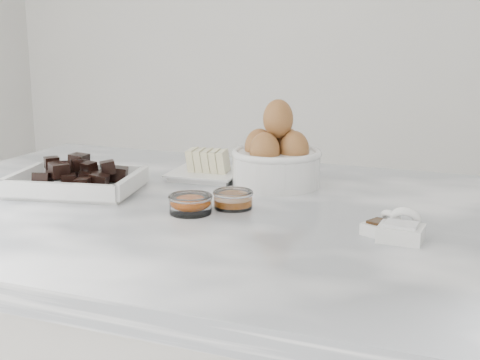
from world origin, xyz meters
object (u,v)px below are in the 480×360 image
at_px(chocolate_dish, 76,178).
at_px(honey_bowl, 233,199).
at_px(egg_bowl, 276,158).
at_px(zest_bowl, 190,203).
at_px(butter_plate, 205,167).
at_px(sugar_ramekin, 270,171).
at_px(salt_spoon, 402,229).
at_px(vanilla_spoon, 384,226).

height_order(chocolate_dish, honey_bowl, chocolate_dish).
relative_size(egg_bowl, zest_bowl, 2.36).
xyz_separation_m(butter_plate, sugar_ramekin, (0.14, -0.03, 0.01)).
relative_size(egg_bowl, salt_spoon, 2.24).
height_order(butter_plate, vanilla_spoon, butter_plate).
height_order(butter_plate, honey_bowl, butter_plate).
height_order(chocolate_dish, zest_bowl, chocolate_dish).
bearing_deg(honey_bowl, butter_plate, 126.20).
height_order(vanilla_spoon, salt_spoon, salt_spoon).
bearing_deg(sugar_ramekin, salt_spoon, -39.03).
relative_size(sugar_ramekin, salt_spoon, 1.22).
bearing_deg(chocolate_dish, sugar_ramekin, 27.13).
bearing_deg(zest_bowl, salt_spoon, -1.47).
bearing_deg(honey_bowl, zest_bowl, -132.10).
bearing_deg(zest_bowl, sugar_ramekin, 74.50).
relative_size(chocolate_dish, honey_bowl, 3.75).
relative_size(chocolate_dish, egg_bowl, 1.49).
distance_m(chocolate_dish, honey_bowl, 0.30).
xyz_separation_m(chocolate_dish, sugar_ramekin, (0.31, 0.16, 0.01)).
bearing_deg(sugar_ramekin, egg_bowl, 69.46).
distance_m(butter_plate, egg_bowl, 0.15).
xyz_separation_m(butter_plate, egg_bowl, (0.15, -0.01, 0.03)).
bearing_deg(zest_bowl, butter_plate, 109.31).
bearing_deg(salt_spoon, honey_bowl, 167.16).
distance_m(sugar_ramekin, honey_bowl, 0.16).
xyz_separation_m(chocolate_dish, butter_plate, (0.17, 0.19, -0.00)).
distance_m(butter_plate, vanilla_spoon, 0.45).
bearing_deg(vanilla_spoon, chocolate_dish, 174.95).
height_order(sugar_ramekin, salt_spoon, sugar_ramekin).
xyz_separation_m(chocolate_dish, vanilla_spoon, (0.56, -0.05, -0.01)).
bearing_deg(butter_plate, vanilla_spoon, -31.20).
distance_m(zest_bowl, salt_spoon, 0.33).
bearing_deg(egg_bowl, salt_spoon, -41.73).
relative_size(sugar_ramekin, honey_bowl, 1.37).
distance_m(butter_plate, salt_spoon, 0.48).
xyz_separation_m(sugar_ramekin, vanilla_spoon, (0.25, -0.21, -0.02)).
bearing_deg(honey_bowl, egg_bowl, 85.09).
xyz_separation_m(honey_bowl, zest_bowl, (-0.05, -0.06, 0.00)).
bearing_deg(chocolate_dish, zest_bowl, -11.75).
height_order(egg_bowl, honey_bowl, egg_bowl).
height_order(butter_plate, salt_spoon, butter_plate).
bearing_deg(sugar_ramekin, chocolate_dish, -152.87).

